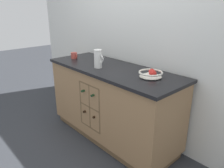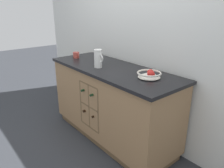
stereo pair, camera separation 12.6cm
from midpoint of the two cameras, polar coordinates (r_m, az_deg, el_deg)
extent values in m
plane|color=#2D3035|center=(2.98, 1.25, -13.34)|extent=(14.00, 14.00, 0.00)
cube|color=silver|center=(2.78, 7.60, 12.33)|extent=(4.40, 0.06, 2.55)
cube|color=brown|center=(2.96, 1.25, -12.61)|extent=(1.70, 0.57, 0.09)
cube|color=#99724C|center=(2.74, 1.32, -4.63)|extent=(1.76, 0.63, 0.81)
cube|color=black|center=(2.59, 1.40, 3.91)|extent=(1.80, 0.67, 0.03)
cube|color=brown|center=(2.65, -2.88, -5.33)|extent=(0.37, 0.01, 0.55)
cube|color=brown|center=(2.76, -6.02, -4.35)|extent=(0.02, 0.10, 0.55)
cube|color=brown|center=(2.49, -1.31, -7.05)|extent=(0.02, 0.10, 0.55)
cube|color=brown|center=(2.75, -3.66, -10.83)|extent=(0.37, 0.10, 0.02)
cube|color=brown|center=(2.62, -3.79, -5.64)|extent=(0.37, 0.10, 0.02)
cube|color=brown|center=(2.51, -3.93, 0.05)|extent=(0.37, 0.10, 0.02)
cube|color=brown|center=(2.62, -3.79, -5.64)|extent=(0.02, 0.10, 0.55)
cylinder|color=black|center=(2.78, -3.11, -6.10)|extent=(0.08, 0.19, 0.08)
cylinder|color=black|center=(2.71, -5.46, -6.90)|extent=(0.03, 0.08, 0.03)
cylinder|color=black|center=(2.65, -0.79, -7.53)|extent=(0.07, 0.18, 0.07)
cylinder|color=black|center=(2.58, -3.09, -8.38)|extent=(0.03, 0.08, 0.03)
cylinder|color=#19381E|center=(2.67, -3.37, -0.87)|extent=(0.07, 0.20, 0.07)
cylinder|color=#19381E|center=(2.59, -5.88, -1.57)|extent=(0.03, 0.08, 0.03)
cylinder|color=#19381E|center=(2.54, -0.72, -1.96)|extent=(0.07, 0.21, 0.07)
cylinder|color=#19381E|center=(2.46, -3.43, -2.79)|extent=(0.03, 0.09, 0.03)
cylinder|color=silver|center=(2.26, 11.20, 1.70)|extent=(0.11, 0.11, 0.01)
cone|color=silver|center=(2.25, 11.25, 2.43)|extent=(0.23, 0.23, 0.05)
torus|color=silver|center=(2.25, 11.28, 2.83)|extent=(0.25, 0.25, 0.02)
sphere|color=red|center=(2.23, 11.77, 2.48)|extent=(0.08, 0.08, 0.08)
sphere|color=red|center=(2.29, 11.57, 2.91)|extent=(0.07, 0.07, 0.07)
cylinder|color=white|center=(2.57, -2.26, 6.65)|extent=(0.09, 0.09, 0.21)
torus|color=white|center=(2.55, -2.29, 8.90)|extent=(0.10, 0.10, 0.01)
torus|color=white|center=(2.53, -1.59, 6.69)|extent=(0.10, 0.01, 0.10)
cylinder|color=#B7473D|center=(3.10, -8.19, 7.49)|extent=(0.08, 0.08, 0.08)
torus|color=#B7473D|center=(3.06, -7.74, 7.39)|extent=(0.06, 0.01, 0.06)
camera|label=1|loc=(0.06, -88.64, 0.50)|focal=35.00mm
camera|label=2|loc=(0.06, 91.36, -0.50)|focal=35.00mm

